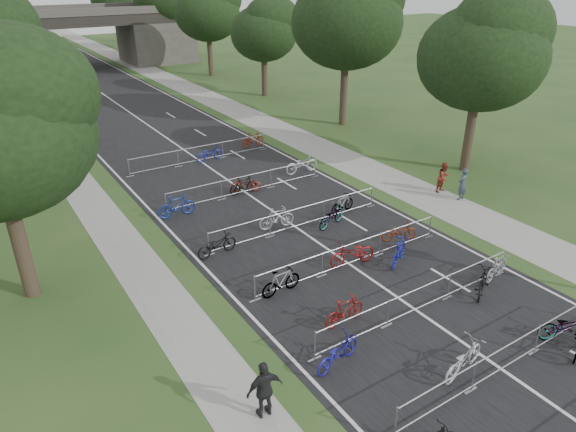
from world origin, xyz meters
name	(u,v)px	position (x,y,z in m)	size (l,w,h in m)	color
road	(101,92)	(0.00, 50.00, 0.01)	(11.00, 140.00, 0.01)	black
sidewalk_right	(177,83)	(8.00, 50.00, 0.01)	(3.00, 140.00, 0.01)	gray
sidewalk_left	(18,102)	(-7.50, 50.00, 0.01)	(2.00, 140.00, 0.01)	gray
lane_markings	(101,92)	(0.00, 50.00, 0.00)	(0.12, 140.00, 0.00)	silver
overpass_bridge	(62,39)	(0.00, 65.00, 3.53)	(31.00, 8.00, 7.05)	#413F3A
tree_right_0	(485,53)	(13.11, 15.93, 6.92)	(7.17, 7.17, 10.93)	#33261C
tree_right_1	(349,18)	(13.11, 27.93, 7.90)	(8.18, 8.18, 12.47)	#33261C
tree_right_2	(265,31)	(13.11, 39.93, 5.95)	(6.16, 6.16, 9.39)	#33261C
tree_right_3	(208,11)	(13.11, 51.93, 6.92)	(7.17, 7.17, 10.93)	#33261C
tree_right_5	(138,7)	(13.11, 75.93, 5.95)	(6.16, 6.16, 9.39)	#33261C
barrier_row_1	(507,357)	(0.00, 3.60, 0.55)	(9.70, 0.08, 1.10)	#A6A8AE
barrier_row_2	(420,299)	(0.00, 7.20, 0.55)	(9.70, 0.08, 1.10)	#A6A8AE
barrier_row_3	(352,254)	(0.00, 11.00, 0.55)	(9.70, 0.08, 1.10)	#A6A8AE
barrier_row_4	(298,218)	(0.00, 15.00, 0.55)	(9.70, 0.08, 1.10)	#A6A8AE
barrier_row_5	(247,184)	(0.00, 20.00, 0.55)	(9.70, 0.08, 1.10)	#A6A8AE
barrier_row_6	(201,154)	(0.00, 26.00, 0.55)	(9.70, 0.08, 1.10)	#A6A8AE
bike_5	(463,359)	(-1.17, 4.27, 0.53)	(0.71, 2.04, 1.07)	#B8B8C1
bike_7	(568,326)	(3.00, 3.46, 0.53)	(0.70, 2.01, 1.05)	#A6A8AE
bike_8	(338,352)	(-4.16, 6.62, 0.50)	(0.67, 1.91, 1.00)	#1B1A91
bike_9	(344,311)	(-2.67, 8.15, 0.52)	(0.49, 1.73, 1.04)	maroon
bike_10	(482,283)	(2.83, 6.73, 0.49)	(0.65, 1.86, 0.98)	black
bike_11	(497,267)	(4.22, 7.11, 0.51)	(0.48, 1.71, 1.03)	#9999A0
bike_12	(281,282)	(-3.54, 10.87, 0.53)	(0.50, 1.76, 1.06)	#A6A8AE
bike_13	(352,253)	(0.06, 11.04, 0.54)	(0.72, 2.07, 1.09)	maroon
bike_14	(399,252)	(1.75, 10.07, 0.56)	(0.52, 1.85, 1.11)	navy
bike_15	(399,232)	(3.20, 11.54, 0.44)	(0.58, 1.66, 0.87)	maroon
bike_16	(217,245)	(-4.30, 14.84, 0.50)	(0.66, 1.91, 1.00)	black
bike_17	(277,218)	(-0.82, 15.57, 0.54)	(0.51, 1.80, 1.08)	#97969C
bike_18	(331,217)	(1.51, 14.37, 0.49)	(0.65, 1.86, 0.98)	#A6A8AE
bike_19	(342,204)	(2.87, 15.23, 0.49)	(0.46, 1.63, 0.98)	#A6A8AE
bike_20	(177,206)	(-4.30, 19.35, 0.58)	(0.54, 1.92, 1.15)	navy
bike_21	(246,184)	(0.08, 20.22, 0.45)	(0.59, 1.71, 0.90)	maroon
bike_22	(243,185)	(-0.16, 20.08, 0.50)	(0.47, 1.67, 1.00)	black
bike_23	(302,164)	(4.30, 20.97, 0.57)	(0.76, 2.17, 1.14)	#B7B7BF
bike_26	(209,153)	(0.56, 25.94, 0.50)	(0.66, 1.89, 0.99)	navy
bike_27	(253,140)	(4.30, 26.93, 0.50)	(0.47, 1.68, 1.01)	maroon
pedestrian_a	(462,184)	(9.20, 13.08, 0.87)	(0.64, 0.42, 1.75)	#2E3846
pedestrian_b	(444,178)	(9.20, 14.35, 0.84)	(0.81, 0.63, 1.67)	maroon
pedestrian_c	(265,390)	(-7.05, 6.14, 0.91)	(1.07, 0.44, 1.82)	black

